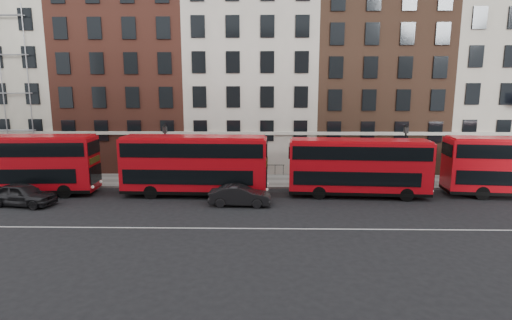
{
  "coord_description": "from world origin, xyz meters",
  "views": [
    {
      "loc": [
        1.3,
        -25.19,
        8.42
      ],
      "look_at": [
        0.7,
        5.0,
        3.0
      ],
      "focal_mm": 28.0,
      "sensor_mm": 36.0,
      "label": 1
    }
  ],
  "objects_px": {
    "car_rear": "(22,194)",
    "car_front": "(240,195)",
    "bus_b": "(194,164)",
    "bus_c": "(358,166)",
    "bus_a": "(22,163)"
  },
  "relations": [
    {
      "from": "bus_c",
      "to": "car_rear",
      "type": "bearing_deg",
      "value": -169.29
    },
    {
      "from": "bus_c",
      "to": "car_front",
      "type": "xyz_separation_m",
      "value": [
        -9.09,
        -2.68,
        -1.69
      ]
    },
    {
      "from": "bus_a",
      "to": "bus_c",
      "type": "xyz_separation_m",
      "value": [
        26.62,
        0.0,
        -0.13
      ]
    },
    {
      "from": "bus_a",
      "to": "bus_c",
      "type": "distance_m",
      "value": 26.62
    },
    {
      "from": "car_rear",
      "to": "car_front",
      "type": "xyz_separation_m",
      "value": [
        15.84,
        0.33,
        -0.09
      ]
    },
    {
      "from": "bus_a",
      "to": "car_front",
      "type": "xyz_separation_m",
      "value": [
        17.52,
        -2.67,
        -1.82
      ]
    },
    {
      "from": "bus_a",
      "to": "car_front",
      "type": "relative_size",
      "value": 2.56
    },
    {
      "from": "bus_b",
      "to": "bus_c",
      "type": "bearing_deg",
      "value": 1.83
    },
    {
      "from": "bus_a",
      "to": "bus_b",
      "type": "relative_size",
      "value": 1.0
    },
    {
      "from": "bus_b",
      "to": "car_rear",
      "type": "relative_size",
      "value": 2.36
    },
    {
      "from": "bus_a",
      "to": "car_rear",
      "type": "distance_m",
      "value": 3.86
    },
    {
      "from": "bus_b",
      "to": "car_front",
      "type": "height_order",
      "value": "bus_b"
    },
    {
      "from": "bus_b",
      "to": "bus_c",
      "type": "relative_size",
      "value": 1.05
    },
    {
      "from": "bus_c",
      "to": "car_front",
      "type": "distance_m",
      "value": 9.63
    },
    {
      "from": "car_front",
      "to": "car_rear",
      "type": "bearing_deg",
      "value": 93.65
    }
  ]
}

